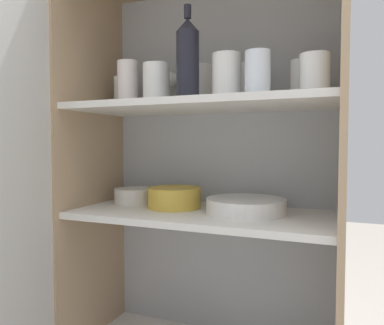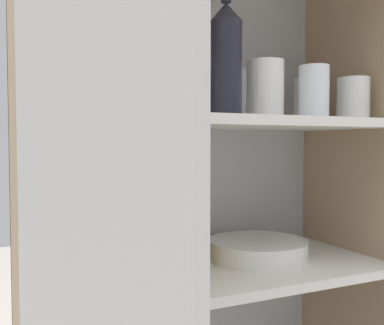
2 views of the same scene
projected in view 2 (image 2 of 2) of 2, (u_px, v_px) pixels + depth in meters
name	position (u px, v px, depth m)	size (l,w,h in m)	color
cupboard_back_panel	(180.00, 249.00, 1.18)	(0.83, 0.02, 1.49)	#B2B7BC
cupboard_side_left	(22.00, 292.00, 0.84)	(0.02, 0.39, 1.49)	tan
cupboard_side_right	(349.00, 249.00, 1.18)	(0.02, 0.39, 1.49)	tan
shelf_board_middle	(213.00, 272.00, 1.01)	(0.79, 0.36, 0.02)	white
shelf_board_upper	(214.00, 123.00, 0.99)	(0.79, 0.36, 0.02)	white
tumbler_glass_0	(265.00, 89.00, 0.98)	(0.08, 0.08, 0.13)	white
tumbler_glass_1	(308.00, 100.00, 1.15)	(0.07, 0.07, 0.11)	white
tumbler_glass_2	(107.00, 79.00, 0.87)	(0.07, 0.07, 0.14)	silver
tumbler_glass_3	(169.00, 86.00, 0.89)	(0.08, 0.08, 0.12)	white
tumbler_glass_4	(189.00, 92.00, 1.05)	(0.08, 0.08, 0.13)	white
tumbler_glass_5	(58.00, 90.00, 0.93)	(0.08, 0.08, 0.11)	white
tumbler_glass_6	(353.00, 99.00, 1.06)	(0.08, 0.08, 0.10)	white
tumbler_glass_7	(234.00, 96.00, 1.15)	(0.08, 0.08, 0.13)	white
tumbler_glass_8	(314.00, 92.00, 0.98)	(0.07, 0.07, 0.11)	white
wine_glass_0	(124.00, 79.00, 1.03)	(0.07, 0.07, 0.13)	white
wine_bottle	(226.00, 59.00, 0.91)	(0.07, 0.07, 0.27)	black
plate_stack_white	(258.00, 249.00, 1.09)	(0.24, 0.24, 0.04)	white
mixing_bowl_large	(163.00, 253.00, 0.99)	(0.17, 0.17, 0.07)	gold
serving_bowl_small	(85.00, 262.00, 0.95)	(0.14, 0.14, 0.05)	silver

